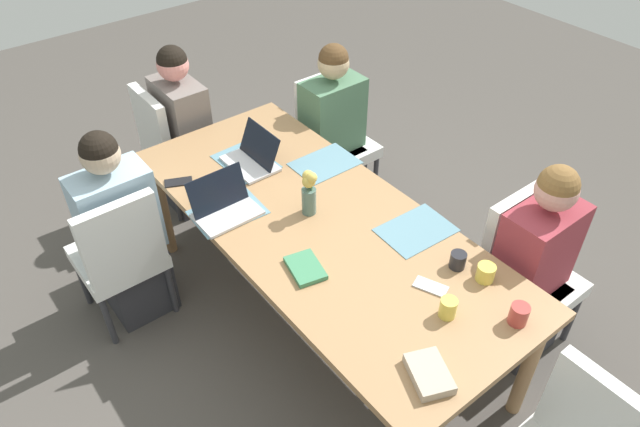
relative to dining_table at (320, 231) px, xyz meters
The scene contains 25 objects.
ground_plane 0.69m from the dining_table, ahead, with size 10.00×10.00×0.00m, color #4C4742.
dining_table is the anchor object (origin of this frame).
chair_near_left_near 1.09m from the dining_table, 131.01° to the right, with size 0.44×0.44×0.90m.
person_near_left_near 1.09m from the dining_table, 136.09° to the right, with size 0.36×0.40×1.19m.
chair_near_left_mid 1.25m from the dining_table, 41.99° to the right, with size 0.44×0.44×0.90m.
person_near_left_mid 1.15m from the dining_table, 42.26° to the right, with size 0.36×0.40×1.19m.
chair_head_right_left_far 1.51m from the dining_table, ahead, with size 0.44×0.44×0.90m.
person_head_right_left_far 1.45m from the dining_table, ahead, with size 0.40×0.36×1.19m.
chair_far_right_near 1.10m from the dining_table, 50.03° to the left, with size 0.44×0.44×0.90m.
person_far_right_near 1.10m from the dining_table, 44.97° to the left, with size 0.36×0.40×1.19m.
flower_vase 0.23m from the dining_table, ahead, with size 0.09×0.08×0.25m.
placemat_near_left_near 0.49m from the dining_table, 136.52° to the right, with size 0.36×0.26×0.00m, color slate.
placemat_near_left_mid 0.51m from the dining_table, 41.24° to the right, with size 0.36×0.26×0.00m, color slate.
placemat_head_right_left_far 0.68m from the dining_table, ahead, with size 0.36×0.26×0.00m, color slate.
placemat_far_right_near 0.49m from the dining_table, 43.91° to the left, with size 0.36×0.26×0.00m, color slate.
laptop_head_right_left_far 0.64m from the dining_table, ahead, with size 0.32×0.22×0.20m.
laptop_far_right_near 0.50m from the dining_table, 45.05° to the left, with size 0.22×0.32×0.21m.
coffee_mug_near_left 0.85m from the dining_table, 156.47° to the right, with size 0.08×0.08×0.08m, color #DBC64C.
coffee_mug_near_right 1.06m from the dining_table, 166.19° to the right, with size 0.08×0.08×0.09m, color #AD3D38.
coffee_mug_centre_left 0.83m from the dining_table, behind, with size 0.07×0.07×0.09m, color #DBC64C.
coffee_mug_centre_right 0.72m from the dining_table, 155.05° to the right, with size 0.08×0.08×0.08m, color #232328.
book_red_cover 1.02m from the dining_table, 166.36° to the left, with size 0.20×0.14×0.04m, color #B2A38E.
book_blue_cover 0.36m from the dining_table, 130.92° to the left, with size 0.20×0.14×0.02m, color #3D7F56.
phone_black 0.85m from the dining_table, 29.35° to the left, with size 0.15×0.07×0.01m, color black.
phone_silver 0.68m from the dining_table, behind, with size 0.15×0.07×0.01m, color silver.
Camera 1 is at (-1.77, 1.39, 2.69)m, focal length 32.96 mm.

